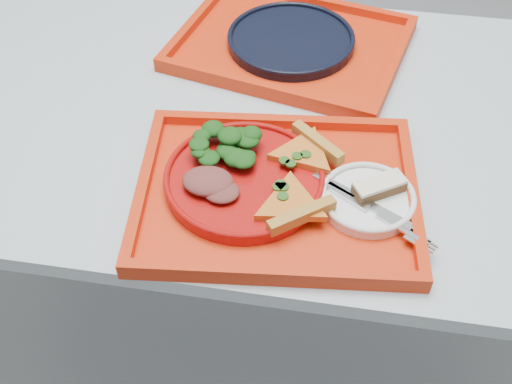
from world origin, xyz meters
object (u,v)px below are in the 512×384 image
(tray_far, at_px, (291,47))
(dinner_plate, at_px, (244,180))
(navy_plate, at_px, (291,41))
(dessert_bar, at_px, (379,187))
(tray_main, at_px, (277,195))

(tray_far, relative_size, dinner_plate, 1.73)
(dinner_plate, xyz_separation_m, navy_plate, (0.02, 0.41, -0.00))
(dessert_bar, bearing_deg, tray_far, 82.63)
(navy_plate, relative_size, dessert_bar, 2.95)
(tray_main, relative_size, dinner_plate, 1.73)
(dessert_bar, bearing_deg, dinner_plate, 148.77)
(dinner_plate, relative_size, navy_plate, 1.00)
(tray_main, height_order, dinner_plate, dinner_plate)
(tray_far, height_order, dessert_bar, dessert_bar)
(tray_main, xyz_separation_m, tray_far, (-0.03, 0.42, 0.00))
(dinner_plate, distance_m, dessert_bar, 0.22)
(tray_main, relative_size, tray_far, 1.00)
(navy_plate, bearing_deg, dinner_plate, -93.49)
(dessert_bar, bearing_deg, tray_main, 152.79)
(tray_main, distance_m, dinner_plate, 0.06)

